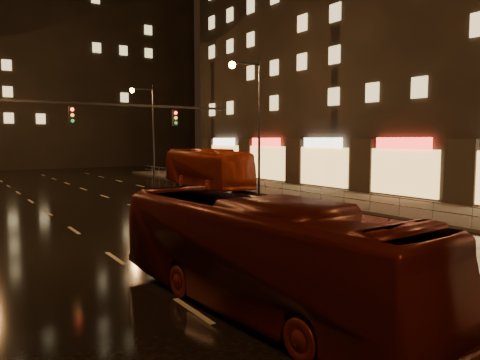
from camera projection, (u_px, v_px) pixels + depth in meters
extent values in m
plane|color=black|center=(145.00, 210.00, 27.51)|extent=(140.00, 140.00, 0.00)
cube|color=#38332D|center=(369.00, 202.00, 30.58)|extent=(7.00, 70.00, 0.15)
cube|color=black|center=(429.00, 13.00, 40.21)|extent=(18.00, 50.00, 30.00)
cube|color=black|center=(42.00, 49.00, 71.68)|extent=(44.00, 16.00, 36.00)
cube|color=black|center=(109.00, 104.00, 25.90)|extent=(15.20, 0.14, 0.14)
cube|color=black|center=(72.00, 115.00, 24.88)|extent=(0.32, 0.18, 0.95)
cube|color=black|center=(175.00, 118.00, 28.11)|extent=(0.32, 0.18, 0.95)
sphere|color=#FF1E19|center=(72.00, 109.00, 24.75)|extent=(0.18, 0.18, 0.18)
cylinder|color=#99999E|center=(152.00, 170.00, 53.06)|extent=(0.04, 0.04, 1.00)
cube|color=#99999E|center=(301.00, 185.00, 31.23)|extent=(0.05, 56.00, 0.05)
cube|color=#99999E|center=(301.00, 191.00, 31.27)|extent=(0.05, 56.00, 0.05)
imported|color=#5B130D|center=(257.00, 254.00, 11.40)|extent=(3.08, 10.11, 2.77)
imported|color=maroon|center=(206.00, 169.00, 39.76)|extent=(3.63, 12.27, 3.37)
imported|color=#BB7811|center=(329.00, 249.00, 15.20)|extent=(1.70, 3.74, 1.24)
imported|color=#F15C16|center=(295.00, 215.00, 22.11)|extent=(2.16, 4.29, 1.19)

